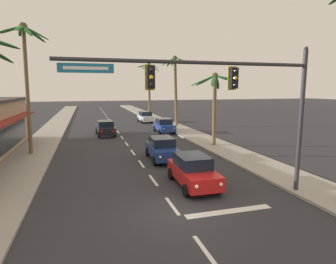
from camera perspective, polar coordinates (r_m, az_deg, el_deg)
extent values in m
plane|color=#2D2D33|center=(12.60, 1.73, -15.88)|extent=(220.00, 220.00, 0.00)
cube|color=#9E998E|center=(33.30, 3.93, -0.12)|extent=(3.20, 110.00, 0.14)
cube|color=#9E998E|center=(31.60, -23.70, -1.34)|extent=(3.20, 110.00, 0.14)
cube|color=silver|center=(10.04, 7.63, -22.87)|extent=(0.16, 2.00, 0.01)
cube|color=silver|center=(13.14, 0.86, -14.77)|extent=(0.16, 2.00, 0.01)
cube|color=silver|center=(16.50, -2.99, -9.75)|extent=(0.16, 2.00, 0.01)
cube|color=silver|center=(19.99, -5.45, -6.44)|extent=(0.16, 2.00, 0.01)
cube|color=silver|center=(23.55, -7.15, -4.11)|extent=(0.16, 2.00, 0.01)
cube|color=silver|center=(27.16, -8.40, -2.39)|extent=(0.16, 2.00, 0.01)
cube|color=silver|center=(30.79, -9.35, -1.08)|extent=(0.16, 2.00, 0.01)
cube|color=silver|center=(34.45, -10.10, -0.05)|extent=(0.16, 2.00, 0.01)
cube|color=silver|center=(38.11, -10.70, 0.79)|extent=(0.16, 2.00, 0.01)
cube|color=silver|center=(41.79, -11.20, 1.48)|extent=(0.16, 2.00, 0.01)
cube|color=silver|center=(45.48, -11.62, 2.06)|extent=(0.16, 2.00, 0.01)
cube|color=silver|center=(49.17, -11.98, 2.55)|extent=(0.16, 2.00, 0.01)
cube|color=silver|center=(52.87, -12.28, 2.97)|extent=(0.16, 2.00, 0.01)
cube|color=silver|center=(56.57, -12.55, 3.34)|extent=(0.16, 2.00, 0.01)
cube|color=silver|center=(60.27, -12.78, 3.66)|extent=(0.16, 2.00, 0.01)
cube|color=silver|center=(63.97, -12.99, 3.95)|extent=(0.16, 2.00, 0.01)
cube|color=silver|center=(67.68, -13.18, 4.20)|extent=(0.16, 2.00, 0.01)
cube|color=silver|center=(71.39, -13.34, 4.43)|extent=(0.16, 2.00, 0.01)
cube|color=silver|center=(75.10, -13.49, 4.63)|extent=(0.16, 2.00, 0.01)
cube|color=silver|center=(78.82, -13.63, 4.82)|extent=(0.16, 2.00, 0.01)
cube|color=silver|center=(12.90, 12.28, -15.45)|extent=(4.00, 0.44, 0.01)
cylinder|color=#2D2D33|center=(15.36, 25.33, 1.54)|extent=(0.22, 0.22, 7.08)
cylinder|color=#2D2D33|center=(12.29, 5.32, 13.90)|extent=(11.38, 0.16, 0.16)
sphere|color=#2D2D33|center=(15.37, 26.25, 14.95)|extent=(0.20, 0.20, 0.20)
cube|color=black|center=(13.04, 13.23, 10.59)|extent=(0.32, 0.26, 0.92)
sphere|color=black|center=(12.93, 13.58, 11.93)|extent=(0.17, 0.17, 0.17)
sphere|color=yellow|center=(12.92, 13.53, 10.60)|extent=(0.17, 0.17, 0.17)
sphere|color=black|center=(12.91, 13.48, 9.27)|extent=(0.17, 0.17, 0.17)
cube|color=yellow|center=(13.18, 12.87, 10.58)|extent=(0.42, 0.03, 1.04)
cube|color=black|center=(11.67, -3.56, 11.03)|extent=(0.32, 0.26, 0.92)
sphere|color=black|center=(11.55, -3.42, 12.55)|extent=(0.17, 0.17, 0.17)
sphere|color=yellow|center=(11.53, -3.40, 11.06)|extent=(0.17, 0.17, 0.17)
sphere|color=black|center=(11.53, -3.39, 9.57)|extent=(0.17, 0.17, 0.17)
cube|color=yellow|center=(11.83, -3.74, 11.00)|extent=(0.42, 0.03, 1.04)
cube|color=#196B93|center=(11.42, -16.31, 12.35)|extent=(2.09, 0.05, 0.36)
cube|color=white|center=(11.40, -16.31, 12.36)|extent=(1.67, 0.01, 0.12)
cube|color=red|center=(15.46, 5.12, -8.44)|extent=(1.85, 4.34, 0.72)
cube|color=black|center=(15.41, 4.96, -5.87)|extent=(1.65, 2.23, 0.64)
cylinder|color=black|center=(14.65, 10.27, -11.03)|extent=(0.23, 0.64, 0.64)
cylinder|color=black|center=(14.04, 3.74, -11.80)|extent=(0.23, 0.64, 0.64)
cylinder|color=black|center=(17.12, 6.20, -7.98)|extent=(0.23, 0.64, 0.64)
cylinder|color=black|center=(16.60, 0.57, -8.48)|extent=(0.23, 0.64, 0.64)
sphere|color=#F9EFC6|center=(13.77, 10.74, -10.42)|extent=(0.18, 0.18, 0.18)
sphere|color=#F9EFC6|center=(13.30, 5.83, -11.01)|extent=(0.18, 0.18, 0.18)
cube|color=red|center=(17.60, 4.73, -5.94)|extent=(0.24, 0.07, 0.20)
cube|color=red|center=(17.21, 0.57, -6.25)|extent=(0.24, 0.07, 0.20)
cube|color=navy|center=(20.86, -1.19, -3.83)|extent=(1.92, 4.36, 0.72)
cube|color=black|center=(20.87, -1.29, -1.92)|extent=(1.68, 2.26, 0.64)
cylinder|color=black|center=(19.82, 2.17, -5.59)|extent=(0.24, 0.65, 0.64)
cylinder|color=black|center=(19.43, -2.74, -5.90)|extent=(0.24, 0.65, 0.64)
cylinder|color=black|center=(22.48, 0.15, -3.84)|extent=(0.24, 0.65, 0.64)
cylinder|color=black|center=(22.13, -4.19, -4.07)|extent=(0.24, 0.65, 0.64)
sphere|color=#F9EFC6|center=(18.95, 2.11, -4.90)|extent=(0.18, 0.18, 0.18)
sphere|color=#F9EFC6|center=(18.65, -1.56, -5.12)|extent=(0.18, 0.18, 0.18)
cube|color=red|center=(23.05, -0.79, -2.36)|extent=(0.24, 0.07, 0.20)
cube|color=red|center=(22.79, -4.03, -2.51)|extent=(0.24, 0.07, 0.20)
cube|color=black|center=(32.34, -12.59, 0.51)|extent=(1.96, 4.38, 0.72)
cube|color=black|center=(32.11, -12.60, 1.68)|extent=(1.70, 2.27, 0.64)
cylinder|color=black|center=(33.72, -14.30, 0.17)|extent=(0.25, 0.65, 0.64)
cylinder|color=black|center=(33.89, -11.39, 0.31)|extent=(0.25, 0.65, 0.64)
cylinder|color=black|center=(30.92, -13.87, -0.59)|extent=(0.25, 0.65, 0.64)
cylinder|color=black|center=(31.11, -10.70, -0.43)|extent=(0.25, 0.65, 0.64)
sphere|color=#B2B2AD|center=(34.41, -14.02, 1.09)|extent=(0.18, 0.18, 0.18)
sphere|color=#B2B2AD|center=(34.54, -11.98, 1.19)|extent=(0.18, 0.18, 0.18)
cube|color=red|center=(30.14, -13.39, 0.07)|extent=(0.24, 0.07, 0.20)
cube|color=red|center=(30.29, -10.91, 0.20)|extent=(0.24, 0.07, 0.20)
cube|color=silver|center=(44.02, -4.57, 2.88)|extent=(1.88, 4.35, 0.72)
cube|color=black|center=(44.10, -4.63, 3.78)|extent=(1.66, 2.24, 0.64)
cylinder|color=black|center=(42.90, -3.01, 2.25)|extent=(0.24, 0.65, 0.64)
cylinder|color=black|center=(42.49, -5.26, 2.16)|extent=(0.24, 0.65, 0.64)
cylinder|color=black|center=(45.63, -3.92, 2.64)|extent=(0.24, 0.65, 0.64)
cylinder|color=black|center=(45.25, -6.04, 2.56)|extent=(0.24, 0.65, 0.64)
sphere|color=#B2B2AD|center=(42.07, -3.07, 2.72)|extent=(0.18, 0.18, 0.18)
sphere|color=#B2B2AD|center=(41.77, -4.72, 2.66)|extent=(0.18, 0.18, 0.18)
cube|color=red|center=(46.25, -4.39, 3.29)|extent=(0.24, 0.07, 0.20)
cube|color=red|center=(45.97, -5.99, 3.24)|extent=(0.24, 0.07, 0.20)
cube|color=navy|center=(33.72, -0.78, 1.06)|extent=(1.82, 4.33, 0.72)
cube|color=black|center=(33.78, -0.85, 2.24)|extent=(1.63, 2.22, 0.64)
cylinder|color=black|center=(32.65, 1.31, 0.16)|extent=(0.23, 0.64, 0.64)
cylinder|color=black|center=(32.21, -1.63, 0.04)|extent=(0.23, 0.64, 0.64)
cylinder|color=black|center=(35.35, -0.01, 0.84)|extent=(0.23, 0.64, 0.64)
cylinder|color=black|center=(34.94, -2.73, 0.73)|extent=(0.23, 0.64, 0.64)
sphere|color=#B2B2AD|center=(31.81, 1.28, 0.73)|extent=(0.18, 0.18, 0.18)
sphere|color=#B2B2AD|center=(31.48, -0.88, 0.65)|extent=(0.18, 0.18, 0.18)
cube|color=red|center=(35.95, -0.63, 1.71)|extent=(0.24, 0.06, 0.20)
cube|color=red|center=(35.64, -2.68, 1.64)|extent=(0.24, 0.06, 0.20)
cylinder|color=brown|center=(24.33, -26.65, 7.03)|extent=(0.40, 0.28, 9.77)
ellipsoid|color=#2D702D|center=(24.43, -25.17, 17.73)|extent=(1.88, 0.58, 1.12)
ellipsoid|color=#2D702D|center=(25.12, -25.44, 17.45)|extent=(1.65, 1.52, 1.11)
ellipsoid|color=#2D702D|center=(25.67, -27.62, 17.70)|extent=(1.02, 2.04, 0.60)
ellipsoid|color=#2D702D|center=(25.23, -29.26, 17.69)|extent=(2.01, 1.14, 0.65)
ellipsoid|color=#2D702D|center=(24.44, -29.53, 17.69)|extent=(1.92, 1.20, 0.90)
ellipsoid|color=#2D702D|center=(23.77, -27.96, 18.16)|extent=(0.57, 1.99, 0.84)
ellipsoid|color=#2D702D|center=(23.81, -26.66, 17.90)|extent=(1.19, 1.84, 1.10)
sphere|color=#4C4223|center=(24.73, -27.35, 18.52)|extent=(0.60, 0.60, 0.60)
cylinder|color=brown|center=(25.75, 9.39, 4.04)|extent=(0.39, 0.34, 6.30)
ellipsoid|color=#236028|center=(26.38, 11.71, 10.49)|extent=(2.50, 0.81, 0.75)
ellipsoid|color=#236028|center=(26.74, 9.86, 9.88)|extent=(1.61, 2.10, 1.34)
ellipsoid|color=#236028|center=(26.44, 7.55, 10.29)|extent=(1.33, 2.35, 1.02)
ellipsoid|color=#236028|center=(25.15, 7.10, 10.32)|extent=(2.39, 0.46, 1.07)
ellipsoid|color=#236028|center=(24.51, 9.24, 10.25)|extent=(1.56, 2.23, 1.13)
ellipsoid|color=#236028|center=(24.95, 11.83, 10.71)|extent=(1.52, 2.39, 0.64)
sphere|color=#4C4223|center=(25.67, 9.53, 11.18)|extent=(0.60, 0.60, 0.60)
cylinder|color=brown|center=(38.81, 1.58, 7.94)|extent=(0.70, 0.40, 9.27)
ellipsoid|color=#236028|center=(39.39, 2.87, 14.31)|extent=(2.24, 0.65, 0.85)
ellipsoid|color=#236028|center=(40.00, 1.34, 14.18)|extent=(0.99, 2.22, 0.93)
ellipsoid|color=#236028|center=(39.74, 0.51, 14.02)|extent=(1.03, 2.11, 1.19)
ellipsoid|color=#236028|center=(38.58, -0.02, 14.09)|extent=(2.05, 0.52, 1.30)
ellipsoid|color=#236028|center=(37.99, 1.05, 14.12)|extent=(1.36, 1.92, 1.37)
ellipsoid|color=#236028|center=(38.37, 2.79, 14.42)|extent=(1.72, 1.94, 0.90)
sphere|color=#4C4223|center=(38.97, 1.39, 14.83)|extent=(0.60, 0.60, 0.60)
cylinder|color=brown|center=(51.99, -3.83, 8.27)|extent=(0.50, 0.43, 9.46)
ellipsoid|color=#236028|center=(52.30, -2.86, 12.89)|extent=(2.01, 0.45, 1.38)
ellipsoid|color=#236028|center=(53.04, -3.24, 13.13)|extent=(1.90, 1.83, 0.83)
ellipsoid|color=#236028|center=(53.12, -4.00, 12.90)|extent=(0.69, 2.12, 1.22)
ellipsoid|color=#236028|center=(53.06, -4.54, 13.10)|extent=(1.08, 2.24, 0.86)
ellipsoid|color=#236028|center=(52.28, -5.17, 13.26)|extent=(2.27, 1.13, 0.68)
ellipsoid|color=#236028|center=(51.43, -4.89, 13.25)|extent=(2.17, 1.39, 0.83)
ellipsoid|color=#236028|center=(51.19, -4.33, 13.00)|extent=(1.46, 1.92, 1.31)
ellipsoid|color=#236028|center=(51.18, -3.64, 12.96)|extent=(0.49, 2.01, 1.39)
ellipsoid|color=#236028|center=(51.48, -2.92, 13.25)|extent=(1.76, 1.95, 0.86)
sphere|color=#4C4223|center=(52.15, -3.93, 13.53)|extent=(0.60, 0.60, 0.60)
cube|color=maroon|center=(22.91, -30.04, 1.75)|extent=(1.00, 17.64, 0.12)
cube|color=black|center=(23.23, -30.78, -1.98)|extent=(0.06, 16.60, 1.80)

